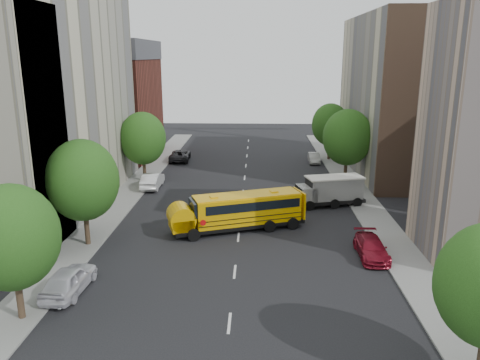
# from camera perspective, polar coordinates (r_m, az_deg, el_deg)

# --- Properties ---
(ground) EXTENTS (120.00, 120.00, 0.00)m
(ground) POSITION_cam_1_polar(r_m,az_deg,el_deg) (38.13, -0.08, -5.83)
(ground) COLOR black
(ground) RESTS_ON ground
(sidewalk_left) EXTENTS (3.00, 80.00, 0.12)m
(sidewalk_left) POSITION_cam_1_polar(r_m,az_deg,el_deg) (44.68, -14.76, -3.10)
(sidewalk_left) COLOR slate
(sidewalk_left) RESTS_ON ground
(sidewalk_right) EXTENTS (3.00, 80.00, 0.12)m
(sidewalk_right) POSITION_cam_1_polar(r_m,az_deg,el_deg) (43.98, 15.35, -3.43)
(sidewalk_right) COLOR slate
(sidewalk_right) RESTS_ON ground
(lane_markings) EXTENTS (0.15, 64.00, 0.01)m
(lane_markings) POSITION_cam_1_polar(r_m,az_deg,el_deg) (47.60, 0.37, -1.55)
(lane_markings) COLOR silver
(lane_markings) RESTS_ON ground
(building_left_cream) EXTENTS (10.00, 26.00, 20.00)m
(building_left_cream) POSITION_cam_1_polar(r_m,az_deg,el_deg) (46.02, -23.11, 9.38)
(building_left_cream) COLOR beige
(building_left_cream) RESTS_ON ground
(building_left_redbrick) EXTENTS (10.00, 15.00, 13.00)m
(building_left_redbrick) POSITION_cam_1_polar(r_m,az_deg,el_deg) (66.86, -14.92, 8.43)
(building_left_redbrick) COLOR maroon
(building_left_redbrick) RESTS_ON ground
(building_right_far) EXTENTS (10.00, 22.00, 18.00)m
(building_right_far) POSITION_cam_1_polar(r_m,az_deg,el_deg) (58.23, 18.97, 9.70)
(building_right_far) COLOR #C1B696
(building_right_far) RESTS_ON ground
(building_right_sidewall) EXTENTS (10.10, 0.30, 18.00)m
(building_right_sidewall) POSITION_cam_1_polar(r_m,az_deg,el_deg) (47.84, 22.70, 8.38)
(building_right_sidewall) COLOR brown
(building_right_sidewall) RESTS_ON ground
(street_tree_0) EXTENTS (4.80, 4.80, 7.41)m
(street_tree_0) POSITION_cam_1_polar(r_m,az_deg,el_deg) (26.43, -26.08, -6.31)
(street_tree_0) COLOR #38281C
(street_tree_0) RESTS_ON ground
(street_tree_1) EXTENTS (5.12, 5.12, 7.90)m
(street_tree_1) POSITION_cam_1_polar(r_m,az_deg,el_deg) (35.01, -18.64, -0.04)
(street_tree_1) COLOR #38281C
(street_tree_1) RESTS_ON ground
(street_tree_2) EXTENTS (4.99, 4.99, 7.71)m
(street_tree_2) POSITION_cam_1_polar(r_m,az_deg,el_deg) (51.86, -11.77, 4.98)
(street_tree_2) COLOR #38281C
(street_tree_2) RESTS_ON ground
(street_tree_4) EXTENTS (5.25, 5.25, 8.10)m
(street_tree_4) POSITION_cam_1_polar(r_m,az_deg,el_deg) (51.25, 12.96, 5.08)
(street_tree_4) COLOR #38281C
(street_tree_4) RESTS_ON ground
(street_tree_5) EXTENTS (4.86, 4.86, 7.51)m
(street_tree_5) POSITION_cam_1_polar(r_m,az_deg,el_deg) (62.99, 10.95, 6.63)
(street_tree_5) COLOR #38281C
(street_tree_5) RESTS_ON ground
(school_bus) EXTENTS (10.71, 5.80, 2.98)m
(school_bus) POSITION_cam_1_polar(r_m,az_deg,el_deg) (37.14, -0.34, -3.69)
(school_bus) COLOR black
(school_bus) RESTS_ON ground
(safari_truck) EXTENTS (6.80, 3.75, 2.76)m
(safari_truck) POSITION_cam_1_polar(r_m,az_deg,el_deg) (43.98, 10.86, -1.25)
(safari_truck) COLOR black
(safari_truck) RESTS_ON ground
(parked_car_0) EXTENTS (2.16, 4.83, 1.61)m
(parked_car_0) POSITION_cam_1_polar(r_m,az_deg,el_deg) (29.76, -20.13, -11.35)
(parked_car_0) COLOR silver
(parked_car_0) RESTS_ON ground
(parked_car_1) EXTENTS (1.75, 4.91, 1.61)m
(parked_car_1) POSITION_cam_1_polar(r_m,az_deg,el_deg) (50.03, -10.63, -0.04)
(parked_car_1) COLOR silver
(parked_car_1) RESTS_ON ground
(parked_car_2) EXTENTS (2.76, 5.52, 1.50)m
(parked_car_2) POSITION_cam_1_polar(r_m,az_deg,el_deg) (62.46, -7.33, 3.03)
(parked_car_2) COLOR black
(parked_car_2) RESTS_ON ground
(parked_car_3) EXTENTS (1.90, 4.65, 1.35)m
(parked_car_3) POSITION_cam_1_polar(r_m,az_deg,el_deg) (33.87, 15.72, -7.95)
(parked_car_3) COLOR maroon
(parked_car_3) RESTS_ON ground
(parked_car_5) EXTENTS (1.40, 3.91, 1.28)m
(parked_car_5) POSITION_cam_1_polar(r_m,az_deg,el_deg) (61.52, 9.00, 2.68)
(parked_car_5) COLOR gray
(parked_car_5) RESTS_ON ground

